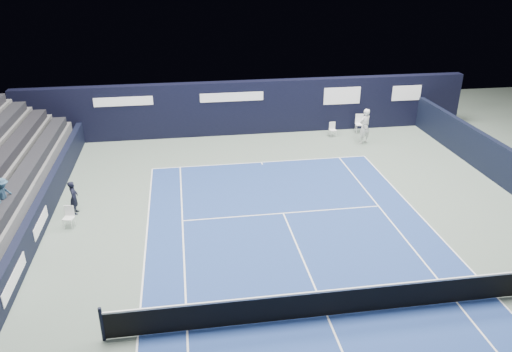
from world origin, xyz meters
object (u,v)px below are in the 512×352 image
Objects in this scene: line_judge_chair at (69,215)px; tennis_net at (328,302)px; tennis_player at (365,126)px; folding_chair_back_b at (359,122)px; folding_chair_back_a at (332,127)px.

line_judge_chair is 0.07× the size of tennis_net.
tennis_player is at bearing 66.09° from tennis_net.
folding_chair_back_b is 1.24× the size of line_judge_chair.
tennis_net is at bearing -111.02° from folding_chair_back_a.
folding_chair_back_b is at bearing 67.41° from tennis_net.
folding_chair_back_a is 15.71m from line_judge_chair.
folding_chair_back_a is at bearing 134.41° from tennis_player.
line_judge_chair is (-13.18, -8.56, -0.06)m from folding_chair_back_a.
folding_chair_back_b is 1.92m from tennis_player.
tennis_player reaches higher than folding_chair_back_a.
folding_chair_back_a is at bearing -159.15° from folding_chair_back_b.
tennis_net is (-4.72, -15.21, -0.05)m from folding_chair_back_a.
tennis_player is (-0.39, -1.84, 0.38)m from folding_chair_back_b.
tennis_net is at bearing -25.69° from line_judge_chair.
line_judge_chair is at bearing -150.79° from folding_chair_back_a.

